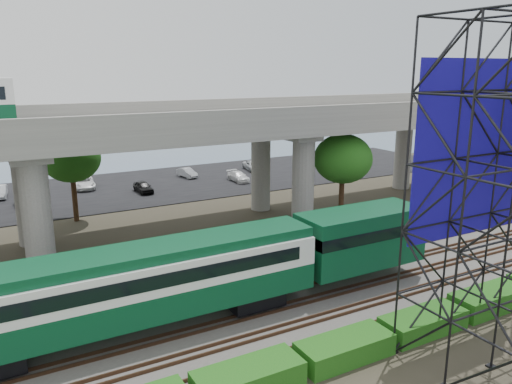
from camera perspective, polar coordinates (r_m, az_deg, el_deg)
ground at (r=27.04m, az=2.44°, el=-14.76°), size 140.00×140.00×0.00m
ballast_bed at (r=28.52m, az=0.30°, el=-12.90°), size 90.00×12.00×0.20m
service_road at (r=35.56m, az=-6.45°, el=-7.49°), size 90.00×5.00×0.08m
parking_lot at (r=57.10m, az=-15.56°, el=0.31°), size 90.00×18.00×0.08m
harbor_water at (r=78.30m, az=-19.40°, el=3.60°), size 140.00×40.00×0.03m
rail_tracks at (r=28.44m, az=0.30°, el=-12.58°), size 90.00×9.52×0.16m
commuter_train at (r=25.58m, az=-9.14°, el=-9.50°), size 29.30×3.06×4.30m
overpass at (r=38.21m, az=-11.65°, el=6.49°), size 80.00×12.00×12.40m
hedge_strip at (r=24.24m, az=10.13°, el=-17.11°), size 34.60×1.80×1.20m
trees at (r=37.92m, az=-16.53°, el=2.09°), size 40.94×16.94×7.69m
suv at (r=33.57m, az=-12.32°, el=-7.72°), size 5.51×3.95×1.39m
parked_cars at (r=56.65m, az=-15.53°, el=0.87°), size 38.13×9.37×1.32m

